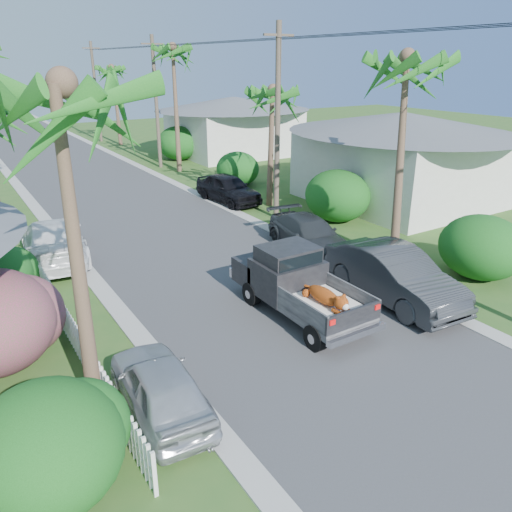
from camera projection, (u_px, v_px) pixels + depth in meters
ground at (391, 387)px, 12.03m from camera, size 120.00×120.00×0.00m
road at (96, 184)px, 31.67m from camera, size 8.00×100.00×0.02m
curb_left at (23, 193)px, 29.51m from camera, size 0.60×100.00×0.06m
curb_right at (160, 176)px, 33.80m from camera, size 0.60×100.00×0.06m
pickup_truck at (293, 281)px, 15.38m from camera, size 1.98×5.12×2.06m
parked_car_rn at (394, 275)px, 16.17m from camera, size 2.21×5.34×1.72m
parked_car_rm at (309, 235)px, 20.42m from camera, size 2.52×4.96×1.38m
parked_car_rf at (228, 189)px, 27.44m from camera, size 2.18×4.66×1.54m
parked_car_ln at (160, 386)px, 11.00m from camera, size 1.81×3.95×1.31m
parked_car_lf at (53, 241)px, 19.40m from camera, size 2.99×5.87×1.63m
palm_l_a at (52, 86)px, 8.76m from camera, size 4.40×4.40×8.20m
palm_r_a at (411, 58)px, 17.18m from camera, size 4.40×4.40×8.70m
palm_r_b at (272, 90)px, 24.93m from camera, size 4.40×4.40×7.20m
palm_r_c at (173, 48)px, 32.58m from camera, size 4.40×4.40×9.40m
palm_r_d at (113, 68)px, 44.23m from camera, size 4.40×4.40×8.00m
shrub_l_a at (49, 446)px, 8.67m from camera, size 2.60×2.86×2.20m
shrub_r_a at (482, 247)px, 17.76m from camera, size 2.80×3.08×2.30m
shrub_r_b at (337, 196)px, 24.11m from camera, size 3.00×3.30×2.50m
shrub_r_c at (238, 169)px, 31.10m from camera, size 2.60×2.86×2.10m
shrub_r_d at (179, 143)px, 39.11m from camera, size 3.20×3.52×2.60m
picket_fence at (76, 339)px, 13.18m from camera, size 0.10×11.00×1.00m
house_right_near at (399, 162)px, 27.14m from camera, size 8.00×9.00×4.80m
house_right_far at (233, 128)px, 41.31m from camera, size 9.00×8.00×4.60m
utility_pole_b at (277, 123)px, 23.36m from camera, size 1.60×0.26×9.00m
utility_pole_c at (156, 102)px, 35.14m from camera, size 1.60×0.26×9.00m
utility_pole_d at (96, 92)px, 46.92m from camera, size 1.60×0.26×9.00m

